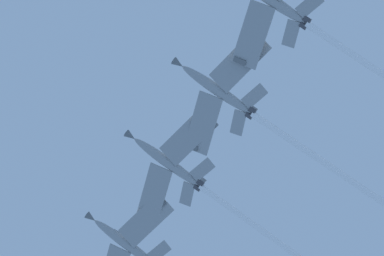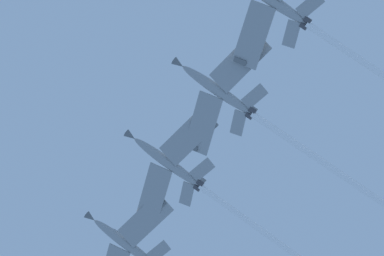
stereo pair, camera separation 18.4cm
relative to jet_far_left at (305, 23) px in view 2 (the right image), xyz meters
name	(u,v)px [view 2 (the right image)]	position (x,y,z in m)	size (l,w,h in m)	color
jet_far_left	(305,23)	(0.00, 0.00, 0.00)	(33.70, 19.76, 14.31)	gray
jet_inner_left	(251,113)	(-2.27, 14.71, 0.70)	(33.98, 19.84, 15.51)	gray
jet_centre	(190,179)	(-6.75, 27.77, 1.76)	(31.57, 19.80, 14.40)	gray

